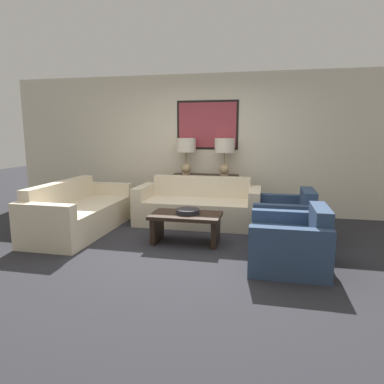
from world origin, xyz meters
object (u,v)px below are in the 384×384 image
Objects in this scene: console_table at (205,195)px; armchair_near_camera at (290,244)px; table_lamp_left at (186,149)px; table_lamp_right at (225,150)px; decorative_bowl at (188,211)px; couch_by_side at (80,214)px; coffee_table at (186,222)px; armchair_near_back_wall at (285,219)px; couch_by_back_wall at (198,208)px.

console_table is 2.71m from armchair_near_camera.
table_lamp_left is (-0.36, 0.00, 0.87)m from console_table.
table_lamp_right is 2.03× the size of decorative_bowl.
table_lamp_left reaches higher than decorative_bowl.
armchair_near_camera is at bearing -52.06° from table_lamp_left.
decorative_bowl is at bearing -76.07° from table_lamp_left.
couch_by_side is 1.83m from decorative_bowl.
armchair_near_camera is (1.40, -0.59, -0.03)m from coffee_table.
couch_by_side is 6.25× the size of decorative_bowl.
table_lamp_left reaches higher than armchair_near_camera.
table_lamp_right is (0.36, 0.00, 0.87)m from console_table.
armchair_near_camera is (1.37, -0.61, -0.19)m from decorative_bowl.
decorative_bowl is at bearing -88.15° from console_table.
armchair_near_camera is (3.19, -0.80, -0.01)m from couch_by_side.
armchair_near_back_wall is at bearing -46.47° from table_lamp_right.
table_lamp_left is at bearing 102.97° from coffee_table.
table_lamp_left is 2.27m from couch_by_side.
couch_by_side is (-2.12, -1.50, -0.97)m from table_lamp_right.
couch_by_side is 2.18× the size of armchair_near_camera.
couch_by_side reaches higher than armchair_near_camera.
coffee_table is 2.95× the size of decorative_bowl.
console_table reaches higher than armchair_near_back_wall.
coffee_table is at bearing -88.99° from console_table.
console_table reaches higher than coffee_table.
decorative_bowl is 0.35× the size of armchair_near_camera.
armchair_near_back_wall is (1.40, 0.59, -0.03)m from coffee_table.
table_lamp_left is 0.73m from table_lamp_right.
couch_by_back_wall is at bearing -60.53° from table_lamp_left.
table_lamp_left is at bearing 127.94° from armchair_near_camera.
couch_by_back_wall is 2.18× the size of armchair_near_camera.
decorative_bowl is at bearing 155.96° from armchair_near_camera.
armchair_near_camera is (1.43, -2.30, -0.12)m from console_table.
table_lamp_left is 2.03× the size of decorative_bowl.
table_lamp_right is at bearing 114.85° from armchair_near_camera.
armchair_near_back_wall is at bearing -38.11° from console_table.
couch_by_side is (-1.40, -1.50, -0.97)m from table_lamp_left.
armchair_near_back_wall is at bearing 6.70° from couch_by_side.
console_table is 1.82× the size of table_lamp_right.
couch_by_back_wall is at bearing -119.47° from table_lamp_right.
table_lamp_right is at bearing 0.00° from table_lamp_left.
table_lamp_left is 2.33m from armchair_near_back_wall.
armchair_near_back_wall is (1.43, -1.12, -0.12)m from console_table.
table_lamp_left is at bearing 46.95° from couch_by_side.
table_lamp_right is 0.69× the size of coffee_table.
armchair_near_camera reaches higher than coffee_table.
table_lamp_left is 1.91m from decorative_bowl.
coffee_table is 1.03× the size of armchair_near_camera.
table_lamp_right is 1.83m from armchair_near_back_wall.
decorative_bowl is at bearing -157.63° from armchair_near_back_wall.
table_lamp_right is 0.71× the size of armchair_near_back_wall.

